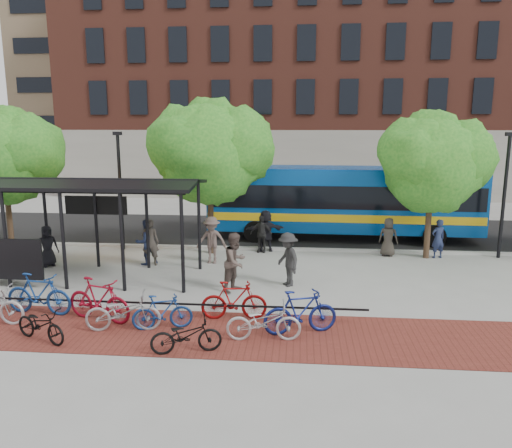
# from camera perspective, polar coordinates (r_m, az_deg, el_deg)

# --- Properties ---
(ground) EXTENTS (160.00, 160.00, 0.00)m
(ground) POSITION_cam_1_polar(r_m,az_deg,el_deg) (18.08, 2.46, -6.17)
(ground) COLOR #9E9E99
(ground) RESTS_ON ground
(asphalt_street) EXTENTS (160.00, 8.00, 0.01)m
(asphalt_street) POSITION_cam_1_polar(r_m,az_deg,el_deg) (25.82, 3.31, -0.81)
(asphalt_street) COLOR black
(asphalt_street) RESTS_ON ground
(curb) EXTENTS (160.00, 0.25, 0.12)m
(curb) POSITION_cam_1_polar(r_m,az_deg,el_deg) (21.91, 2.96, -2.87)
(curb) COLOR #B7B7B2
(curb) RESTS_ON ground
(brick_strip) EXTENTS (24.00, 3.00, 0.01)m
(brick_strip) POSITION_cam_1_polar(r_m,az_deg,el_deg) (13.67, -7.17, -12.20)
(brick_strip) COLOR maroon
(brick_strip) RESTS_ON ground
(bike_rack_rail) EXTENTS (12.00, 0.05, 0.95)m
(bike_rack_rail) POSITION_cam_1_polar(r_m,az_deg,el_deg) (14.78, -11.44, -10.49)
(bike_rack_rail) COLOR black
(bike_rack_rail) RESTS_ON ground
(building_brick) EXTENTS (55.00, 14.00, 20.00)m
(building_brick) POSITION_cam_1_polar(r_m,az_deg,el_deg) (44.43, 17.88, 16.74)
(building_brick) COLOR brown
(building_brick) RESTS_ON ground
(building_tower) EXTENTS (22.00, 22.00, 30.00)m
(building_tower) POSITION_cam_1_polar(r_m,az_deg,el_deg) (60.39, -11.79, 20.26)
(building_tower) COLOR #7A664C
(building_tower) RESTS_ON ground
(bus_shelter) EXTENTS (10.60, 3.07, 3.60)m
(bus_shelter) POSITION_cam_1_polar(r_m,az_deg,el_deg) (19.12, -22.71, 3.14)
(bus_shelter) COLOR black
(bus_shelter) RESTS_ON ground
(tree_a) EXTENTS (4.90, 4.00, 6.18)m
(tree_a) POSITION_cam_1_polar(r_m,az_deg,el_deg) (24.20, -26.71, 7.32)
(tree_a) COLOR #382619
(tree_a) RESTS_ON ground
(tree_b) EXTENTS (5.15, 4.20, 6.47)m
(tree_b) POSITION_cam_1_polar(r_m,az_deg,el_deg) (20.92, -5.05, 8.63)
(tree_b) COLOR #382619
(tree_b) RESTS_ON ground
(tree_c) EXTENTS (4.66, 3.80, 5.92)m
(tree_c) POSITION_cam_1_polar(r_m,az_deg,el_deg) (21.29, 19.73, 6.97)
(tree_c) COLOR #382619
(tree_c) RESTS_ON ground
(lamp_post_left) EXTENTS (0.35, 0.20, 5.12)m
(lamp_post_left) POSITION_cam_1_polar(r_m,az_deg,el_deg) (22.39, -15.26, 4.05)
(lamp_post_left) COLOR black
(lamp_post_left) RESTS_ON ground
(lamp_post_right) EXTENTS (0.35, 0.20, 5.12)m
(lamp_post_right) POSITION_cam_1_polar(r_m,az_deg,el_deg) (22.55, 26.54, 3.30)
(lamp_post_right) COLOR black
(lamp_post_right) RESTS_ON ground
(bus) EXTENTS (12.74, 3.28, 3.42)m
(bus) POSITION_cam_1_polar(r_m,az_deg,el_deg) (24.23, 9.82, 2.95)
(bus) COLOR #084697
(bus) RESTS_ON ground
(bike_3) EXTENTS (2.10, 0.80, 1.23)m
(bike_3) POSITION_cam_1_polar(r_m,az_deg,el_deg) (15.87, -23.60, -7.34)
(bike_3) COLOR navy
(bike_3) RESTS_ON ground
(bike_4) EXTENTS (1.79, 1.23, 0.89)m
(bike_4) POSITION_cam_1_polar(r_m,az_deg,el_deg) (14.02, -23.40, -10.51)
(bike_4) COLOR black
(bike_4) RESTS_ON ground
(bike_5) EXTENTS (2.17, 1.20, 1.25)m
(bike_5) POSITION_cam_1_polar(r_m,az_deg,el_deg) (14.75, -17.52, -8.26)
(bike_5) COLOR maroon
(bike_5) RESTS_ON ground
(bike_6) EXTENTS (2.09, 1.00, 1.05)m
(bike_6) POSITION_cam_1_polar(r_m,az_deg,el_deg) (13.94, -14.96, -9.70)
(bike_6) COLOR gray
(bike_6) RESTS_ON ground
(bike_7) EXTENTS (1.69, 0.90, 0.98)m
(bike_7) POSITION_cam_1_polar(r_m,az_deg,el_deg) (13.82, -10.65, -9.86)
(bike_7) COLOR navy
(bike_7) RESTS_ON ground
(bike_8) EXTENTS (1.82, 1.04, 0.90)m
(bike_8) POSITION_cam_1_polar(r_m,az_deg,el_deg) (12.42, -7.99, -12.48)
(bike_8) COLOR black
(bike_8) RESTS_ON ground
(bike_9) EXTENTS (1.91, 0.72, 1.12)m
(bike_9) POSITION_cam_1_polar(r_m,az_deg,el_deg) (14.24, -2.53, -8.71)
(bike_9) COLOR maroon
(bike_9) RESTS_ON ground
(bike_10) EXTENTS (1.97, 0.85, 1.01)m
(bike_10) POSITION_cam_1_polar(r_m,az_deg,el_deg) (12.93, 0.88, -11.11)
(bike_10) COLOR #B0B0B3
(bike_10) RESTS_ON ground
(bike_11) EXTENTS (2.08, 1.12, 1.20)m
(bike_11) POSITION_cam_1_polar(r_m,az_deg,el_deg) (13.34, 5.09, -9.99)
(bike_11) COLOR navy
(bike_11) RESTS_ON ground
(pedestrian_0) EXTENTS (0.93, 0.89, 1.60)m
(pedestrian_0) POSITION_cam_1_polar(r_m,az_deg,el_deg) (20.97, -22.72, -2.33)
(pedestrian_0) COLOR black
(pedestrian_0) RESTS_ON ground
(pedestrian_1) EXTENTS (0.70, 0.49, 1.84)m
(pedestrian_1) POSITION_cam_1_polar(r_m,az_deg,el_deg) (19.87, -11.99, -2.04)
(pedestrian_1) COLOR #3A342E
(pedestrian_1) RESTS_ON ground
(pedestrian_2) EXTENTS (1.11, 1.08, 1.80)m
(pedestrian_2) POSITION_cam_1_polar(r_m,az_deg,el_deg) (20.02, -12.43, -2.02)
(pedestrian_2) COLOR #1E2848
(pedestrian_2) RESTS_ON ground
(pedestrian_3) EXTENTS (1.26, 0.78, 1.88)m
(pedestrian_3) POSITION_cam_1_polar(r_m,az_deg,el_deg) (19.78, -5.09, -1.84)
(pedestrian_3) COLOR brown
(pedestrian_3) RESTS_ON ground
(pedestrian_4) EXTENTS (0.98, 0.48, 1.61)m
(pedestrian_4) POSITION_cam_1_polar(r_m,az_deg,el_deg) (21.42, 0.60, -1.13)
(pedestrian_4) COLOR #242424
(pedestrian_4) RESTS_ON ground
(pedestrian_5) EXTENTS (1.77, 0.94, 1.82)m
(pedestrian_5) POSITION_cam_1_polar(r_m,az_deg,el_deg) (21.56, 1.11, -0.77)
(pedestrian_5) COLOR black
(pedestrian_5) RESTS_ON ground
(pedestrian_6) EXTENTS (0.91, 0.72, 1.62)m
(pedestrian_6) POSITION_cam_1_polar(r_m,az_deg,el_deg) (21.53, 14.88, -1.45)
(pedestrian_6) COLOR #38332D
(pedestrian_6) RESTS_ON ground
(pedestrian_7) EXTENTS (0.69, 0.57, 1.62)m
(pedestrian_7) POSITION_cam_1_polar(r_m,az_deg,el_deg) (21.82, 20.08, -1.59)
(pedestrian_7) COLOR #20294A
(pedestrian_7) RESTS_ON ground
(pedestrian_8) EXTENTS (1.11, 1.19, 1.97)m
(pedestrian_8) POSITION_cam_1_polar(r_m,az_deg,el_deg) (16.48, -2.36, -4.35)
(pedestrian_8) COLOR #50423B
(pedestrian_8) RESTS_ON ground
(pedestrian_9) EXTENTS (1.18, 1.38, 1.85)m
(pedestrian_9) POSITION_cam_1_polar(r_m,az_deg,el_deg) (17.02, 3.65, -4.06)
(pedestrian_9) COLOR #262626
(pedestrian_9) RESTS_ON ground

